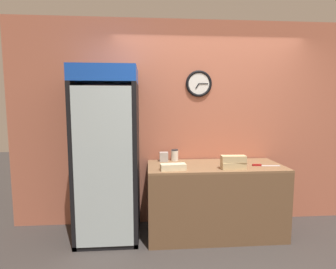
{
  "coord_description": "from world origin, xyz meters",
  "views": [
    {
      "loc": [
        -0.81,
        -2.19,
        1.61
      ],
      "look_at": [
        -0.57,
        0.97,
        1.25
      ],
      "focal_mm": 28.0,
      "sensor_mm": 36.0,
      "label": 1
    }
  ],
  "objects_px": {
    "sandwich_stack_bottom": "(233,166)",
    "chefs_knife": "(262,165)",
    "beverage_cooler": "(108,147)",
    "sandwich_flat_left": "(173,167)",
    "napkin_dispenser": "(164,157)",
    "condiment_jar": "(175,155)",
    "sandwich_stack_middle": "(233,159)"
  },
  "relations": [
    {
      "from": "beverage_cooler",
      "to": "sandwich_stack_middle",
      "type": "xyz_separation_m",
      "value": [
        1.45,
        -0.28,
        -0.12
      ]
    },
    {
      "from": "sandwich_stack_bottom",
      "to": "sandwich_flat_left",
      "type": "distance_m",
      "value": 0.69
    },
    {
      "from": "sandwich_flat_left",
      "to": "napkin_dispenser",
      "type": "xyz_separation_m",
      "value": [
        -0.08,
        0.47,
        0.02
      ]
    },
    {
      "from": "sandwich_stack_middle",
      "to": "sandwich_flat_left",
      "type": "bearing_deg",
      "value": -179.94
    },
    {
      "from": "napkin_dispenser",
      "to": "chefs_knife",
      "type": "bearing_deg",
      "value": -16.6
    },
    {
      "from": "beverage_cooler",
      "to": "sandwich_stack_middle",
      "type": "relative_size",
      "value": 7.26
    },
    {
      "from": "sandwich_stack_middle",
      "to": "napkin_dispenser",
      "type": "xyz_separation_m",
      "value": [
        -0.77,
        0.47,
        -0.06
      ]
    },
    {
      "from": "sandwich_flat_left",
      "to": "napkin_dispenser",
      "type": "bearing_deg",
      "value": 99.27
    },
    {
      "from": "sandwich_flat_left",
      "to": "napkin_dispenser",
      "type": "distance_m",
      "value": 0.47
    },
    {
      "from": "sandwich_stack_bottom",
      "to": "napkin_dispenser",
      "type": "bearing_deg",
      "value": 148.74
    },
    {
      "from": "beverage_cooler",
      "to": "sandwich_stack_bottom",
      "type": "xyz_separation_m",
      "value": [
        1.45,
        -0.28,
        -0.19
      ]
    },
    {
      "from": "chefs_knife",
      "to": "condiment_jar",
      "type": "xyz_separation_m",
      "value": [
        -1.02,
        0.38,
        0.07
      ]
    },
    {
      "from": "sandwich_stack_middle",
      "to": "condiment_jar",
      "type": "distance_m",
      "value": 0.8
    },
    {
      "from": "sandwich_stack_bottom",
      "to": "sandwich_flat_left",
      "type": "bearing_deg",
      "value": -179.94
    },
    {
      "from": "chefs_knife",
      "to": "condiment_jar",
      "type": "relative_size",
      "value": 2.24
    },
    {
      "from": "sandwich_stack_middle",
      "to": "condiment_jar",
      "type": "height_order",
      "value": "sandwich_stack_middle"
    },
    {
      "from": "beverage_cooler",
      "to": "sandwich_stack_middle",
      "type": "distance_m",
      "value": 1.48
    },
    {
      "from": "sandwich_stack_bottom",
      "to": "chefs_knife",
      "type": "xyz_separation_m",
      "value": [
        0.4,
        0.12,
        -0.03
      ]
    },
    {
      "from": "condiment_jar",
      "to": "napkin_dispenser",
      "type": "height_order",
      "value": "condiment_jar"
    },
    {
      "from": "napkin_dispenser",
      "to": "sandwich_stack_bottom",
      "type": "bearing_deg",
      "value": -31.26
    },
    {
      "from": "beverage_cooler",
      "to": "chefs_knife",
      "type": "distance_m",
      "value": 1.87
    },
    {
      "from": "chefs_knife",
      "to": "condiment_jar",
      "type": "bearing_deg",
      "value": 159.7
    },
    {
      "from": "sandwich_stack_bottom",
      "to": "napkin_dispenser",
      "type": "relative_size",
      "value": 2.34
    },
    {
      "from": "chefs_knife",
      "to": "sandwich_flat_left",
      "type": "bearing_deg",
      "value": -173.73
    },
    {
      "from": "chefs_knife",
      "to": "condiment_jar",
      "type": "height_order",
      "value": "condiment_jar"
    },
    {
      "from": "chefs_knife",
      "to": "condiment_jar",
      "type": "distance_m",
      "value": 1.09
    },
    {
      "from": "sandwich_stack_bottom",
      "to": "sandwich_stack_middle",
      "type": "relative_size",
      "value": 1.0
    },
    {
      "from": "sandwich_flat_left",
      "to": "chefs_knife",
      "type": "distance_m",
      "value": 1.1
    },
    {
      "from": "napkin_dispenser",
      "to": "condiment_jar",
      "type": "bearing_deg",
      "value": 11.66
    },
    {
      "from": "sandwich_stack_bottom",
      "to": "napkin_dispenser",
      "type": "xyz_separation_m",
      "value": [
        -0.77,
        0.47,
        0.02
      ]
    },
    {
      "from": "beverage_cooler",
      "to": "condiment_jar",
      "type": "bearing_deg",
      "value": 14.73
    },
    {
      "from": "beverage_cooler",
      "to": "sandwich_flat_left",
      "type": "bearing_deg",
      "value": -20.27
    }
  ]
}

